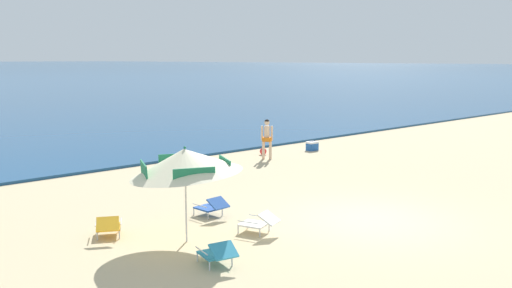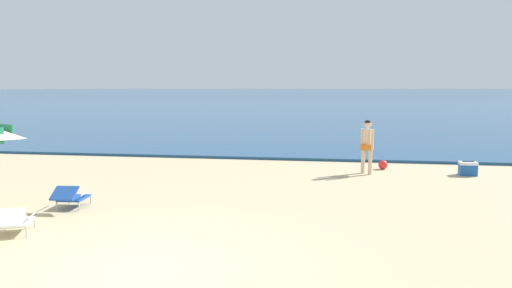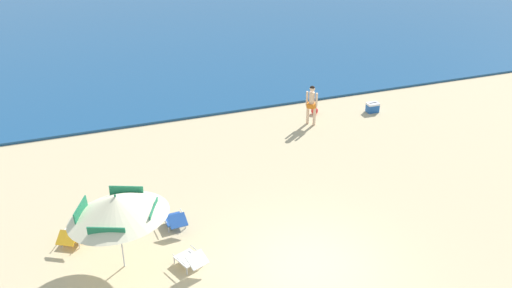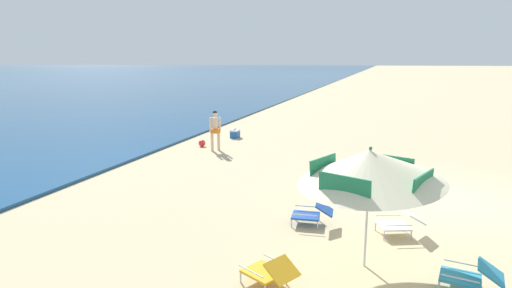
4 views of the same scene
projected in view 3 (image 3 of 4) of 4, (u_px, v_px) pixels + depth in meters
name	position (u px, v px, depth m)	size (l,w,h in m)	color
ground_plane	(307.00, 267.00, 13.92)	(800.00, 800.00, 0.00)	tan
beach_umbrella_striped_main	(117.00, 207.00, 13.13)	(3.55, 3.55, 2.22)	silver
lounge_chair_under_umbrella	(72.00, 236.00, 14.66)	(0.89, 1.03, 0.52)	gold
lounge_chair_beside_umbrella	(191.00, 259.00, 13.79)	(0.82, 1.02, 0.52)	white
lounge_chair_facing_sea	(175.00, 220.00, 15.34)	(0.63, 0.93, 0.52)	#1E4799
person_standing_near_shore	(312.00, 102.00, 21.35)	(0.40, 0.40, 1.63)	beige
cooler_box	(373.00, 107.00, 22.80)	(0.51, 0.37, 0.43)	#1E56A8
beach_ball	(315.00, 111.00, 22.62)	(0.29, 0.29, 0.29)	red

